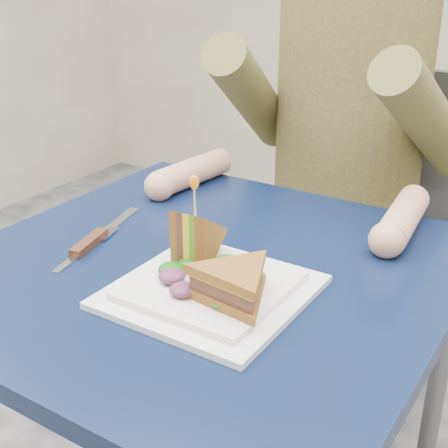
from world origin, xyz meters
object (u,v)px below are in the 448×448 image
Objects in this scene: sandwich_flat at (235,284)px; knife at (95,238)px; diner at (349,87)px; plate at (211,289)px; table at (205,306)px; chair at (354,228)px; fork at (85,249)px; sandwich_upright at (195,240)px.

sandwich_flat is 0.72× the size of knife.
knife is (-0.32, 0.07, -0.04)m from sandwich_flat.
diner reaches higher than knife.
plate is 0.07m from sandwich_flat.
sandwich_flat is at bearing -79.65° from diner.
sandwich_flat is (0.12, -0.10, 0.12)m from table.
chair reaches higher than knife.
diner reaches higher than plate.
table is 0.22m from fork.
sandwich_upright is at bearing -89.24° from diner.
fork reaches higher than table.
sandwich_upright is (0.01, -0.03, 0.13)m from table.
sandwich_flat is at bearing -11.89° from knife.
diner is 0.65m from knife.
fork is at bearing -71.99° from knife.
chair is 0.74m from sandwich_upright.
sandwich_upright reaches higher than fork.
knife is (-0.20, -0.59, -0.18)m from diner.
chair is at bearing 74.22° from knife.
fork is 0.04m from knife.
sandwich_flat is at bearing -31.83° from sandwich_upright.
plate reaches higher than fork.
diner is 3.41× the size of knife.
table is 0.22m from knife.
fork is at bearing -104.24° from chair.
diner is at bearing 90.00° from table.
chair is 5.94× the size of sandwich_flat.
chair is 0.78m from plate.
diner reaches higher than chair.
knife is at bearing -105.78° from chair.
diner is at bearing 73.35° from fork.
plate reaches higher than table.
knife is at bearing 168.11° from sandwich_flat.
plate is (0.07, -0.63, -0.18)m from diner.
diner is at bearing 100.35° from sandwich_flat.
sandwich_flat is 0.33m from knife.
sandwich_flat is 0.31m from fork.
sandwich_flat is (0.12, -0.77, 0.23)m from chair.
chair reaches higher than table.
sandwich_flat is at bearing -40.37° from table.
diner is 0.60m from sandwich_upright.
knife is at bearing -108.58° from diner.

